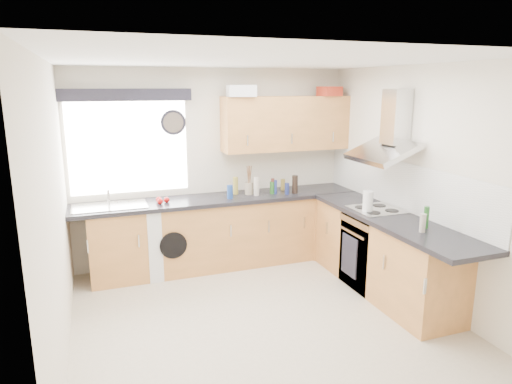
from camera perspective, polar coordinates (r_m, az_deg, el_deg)
name	(u,v)px	position (r m, az deg, el deg)	size (l,w,h in m)	color
ground_plane	(261,318)	(4.76, 0.68, -15.51)	(3.60, 3.60, 0.00)	beige
ceiling	(262,60)	(4.18, 0.78, 16.15)	(3.60, 3.60, 0.02)	white
wall_back	(213,167)	(5.98, -5.36, 3.16)	(3.60, 0.02, 2.50)	silver
wall_front	(371,267)	(2.77, 14.12, -9.11)	(3.60, 0.02, 2.50)	silver
wall_left	(55,216)	(4.05, -23.86, -2.74)	(0.02, 3.60, 2.50)	silver
wall_right	(418,184)	(5.20, 19.63, 0.93)	(0.02, 3.60, 2.50)	silver
window	(129,148)	(5.76, -15.60, 5.36)	(1.40, 0.02, 1.10)	silver
window_blind	(126,95)	(5.62, -15.93, 11.62)	(1.50, 0.18, 0.14)	black
splashback	(400,185)	(5.44, 17.51, 0.84)	(0.01, 3.00, 0.54)	white
base_cab_back	(213,234)	(5.89, -5.42, -5.25)	(3.00, 0.58, 0.86)	#A96F38
base_cab_corner	(324,222)	(6.44, 8.53, -3.71)	(0.60, 0.60, 0.86)	#A96F38
base_cab_right	(382,255)	(5.36, 15.52, -7.55)	(0.58, 2.10, 0.86)	#A96F38
worktop_back	(220,199)	(5.78, -4.53, -0.89)	(3.60, 0.62, 0.05)	black
worktop_right	(393,219)	(5.10, 16.71, -3.30)	(0.62, 2.42, 0.05)	black
sink	(109,203)	(5.57, -17.85, -1.33)	(0.84, 0.46, 0.10)	silver
oven	(374,251)	(5.48, 14.53, -7.12)	(0.56, 0.58, 0.85)	black
hob_plate	(376,210)	(5.33, 14.83, -2.14)	(0.52, 0.52, 0.01)	silver
extractor_hood	(389,134)	(5.23, 16.28, 7.02)	(0.52, 0.78, 0.66)	silver
upper_cabinets	(286,123)	(6.06, 3.77, 8.55)	(1.70, 0.35, 0.70)	#A96F38
washing_machine	(169,237)	(5.79, -10.81, -5.60)	(0.61, 0.59, 0.89)	silver
wall_clock	(173,123)	(5.79, -10.29, 8.54)	(0.31, 0.31, 0.04)	black
casserole	(241,91)	(5.71, -1.86, 12.52)	(0.34, 0.24, 0.14)	silver
storage_box	(330,91)	(6.20, 9.17, 12.33)	(0.27, 0.22, 0.12)	#B02F1B
utensil_pot	(249,188)	(5.90, -0.86, 0.45)	(0.11, 0.11, 0.15)	gray
kitchen_roll	(368,202)	(5.18, 13.80, -1.20)	(0.11, 0.11, 0.24)	silver
tomato_cluster	(162,200)	(5.57, -11.69, -1.01)	(0.15, 0.15, 0.07)	#AD0B0A
jar_0	(256,186)	(5.82, 0.06, 0.72)	(0.07, 0.07, 0.24)	#B5A89A
jar_1	(273,186)	(5.92, 2.09, 0.74)	(0.04, 0.04, 0.20)	#52221D
jar_2	(272,188)	(5.92, 2.03, 0.54)	(0.06, 0.06, 0.16)	#22561E
jar_3	(283,185)	(6.14, 3.38, 0.94)	(0.06, 0.06, 0.15)	olive
jar_4	(295,184)	(5.96, 4.89, 0.95)	(0.07, 0.07, 0.24)	black
jar_5	(236,186)	(5.90, -2.58, 0.81)	(0.07, 0.07, 0.22)	olive
jar_6	(276,187)	(5.92, 2.46, 0.63)	(0.04, 0.04, 0.18)	navy
jar_7	(287,189)	(5.90, 3.90, 0.41)	(0.06, 0.06, 0.15)	navy
jar_8	(230,192)	(5.67, -3.28, 0.00)	(0.07, 0.07, 0.17)	navy
bottle_0	(426,217)	(4.78, 20.50, -3.00)	(0.05, 0.05, 0.22)	#205B20
bottle_1	(423,223)	(4.65, 20.12, -3.67)	(0.06, 0.06, 0.18)	#AFA395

